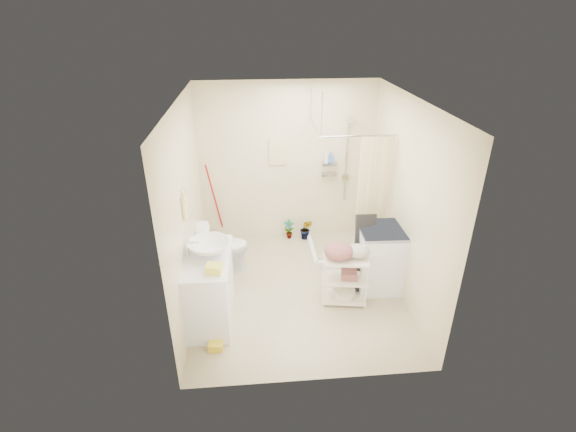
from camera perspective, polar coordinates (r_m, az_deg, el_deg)
The scene contains 23 objects.
floor at distance 5.94m, azimuth 1.30°, elevation -9.96°, with size 3.20×3.20×0.00m, color tan.
ceiling at distance 4.86m, azimuth 1.63°, elevation 15.47°, with size 2.80×3.20×0.04m, color silver.
wall_back at distance 6.75m, azimuth -0.10°, elevation 7.22°, with size 2.80×0.04×2.60m, color beige.
wall_front at distance 3.90m, azimuth 4.13°, elevation -8.53°, with size 2.80×0.04×2.60m, color beige.
wall_left at distance 5.31m, azimuth -13.75°, elevation 0.85°, with size 0.04×3.20×2.60m, color beige.
wall_right at distance 5.60m, azimuth 15.85°, elevation 1.96°, with size 0.04×3.20×2.60m, color beige.
vanity at distance 5.27m, azimuth -10.83°, elevation -9.71°, with size 0.58×1.04×0.91m, color silver.
sink at distance 5.02m, azimuth -10.73°, elevation -4.32°, with size 0.50×0.50×0.17m, color silver.
counter_basket at distance 4.70m, azimuth -10.08°, elevation -7.11°, with size 0.17×0.14×0.10m, color #DED946.
floor_basket at distance 5.09m, azimuth -9.88°, elevation -16.97°, with size 0.24×0.18×0.13m, color yellow.
toilet at distance 6.25m, azimuth -8.85°, elevation -4.21°, with size 0.41×0.73×0.74m, color silver.
mop at distance 6.90m, azimuth -10.26°, elevation 1.80°, with size 0.13×0.13×1.39m, color #A30F12, non-canonical shape.
potted_plant_a at distance 7.08m, azimuth 0.11°, elevation -1.82°, with size 0.18×0.12×0.34m, color #9B4C31.
potted_plant_b at distance 7.06m, azimuth 2.49°, elevation -1.79°, with size 0.20×0.16×0.37m, color brown.
hanging_towel at distance 6.65m, azimuth -1.38°, elevation 8.75°, with size 0.28×0.03×0.42m, color beige.
towel_ring at distance 5.06m, azimuth -14.01°, elevation 1.61°, with size 0.04×0.22×0.34m, color #D3C375, non-canonical shape.
tp_holder at distance 5.61m, azimuth -12.65°, elevation -4.25°, with size 0.08×0.12×0.14m, color white, non-canonical shape.
shower at distance 6.46m, azimuth 7.89°, elevation 3.67°, with size 1.10×1.10×2.10m, color white, non-canonical shape.
shampoo_bottle_a at distance 6.71m, azimuth 5.29°, elevation 8.15°, with size 0.08×0.08×0.22m, color silver.
shampoo_bottle_b at distance 6.75m, azimuth 5.89°, elevation 7.99°, with size 0.07×0.07×0.16m, color #426AB5.
washing_machine at distance 5.91m, azimuth 12.44°, elevation -5.58°, with size 0.62×0.64×0.90m, color silver.
laundry_rack at distance 5.56m, azimuth 7.82°, elevation -8.05°, with size 0.58×0.34×0.80m, color beige, non-canonical shape.
ironing_board at distance 5.78m, azimuth 10.44°, elevation -4.98°, with size 0.31×0.09×1.11m, color black, non-canonical shape.
Camera 1 is at (-0.56, -4.74, 3.54)m, focal length 26.00 mm.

